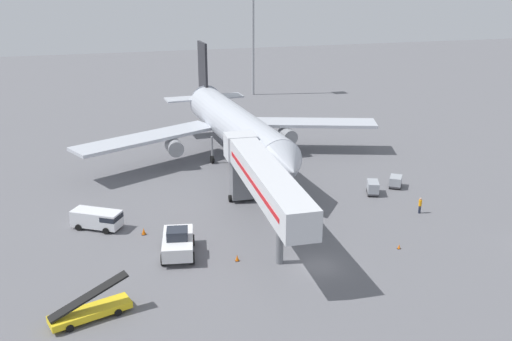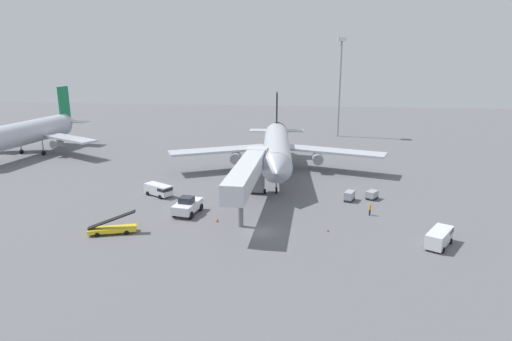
# 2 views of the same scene
# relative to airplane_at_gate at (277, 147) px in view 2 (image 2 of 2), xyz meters

# --- Properties ---
(ground_plane) EXTENTS (300.00, 300.00, 0.00)m
(ground_plane) POSITION_rel_airplane_at_gate_xyz_m (0.35, -30.93, -5.36)
(ground_plane) COLOR slate
(airplane_at_gate) EXTENTS (43.73, 41.22, 14.75)m
(airplane_at_gate) POSITION_rel_airplane_at_gate_xyz_m (0.00, 0.00, 0.00)
(airplane_at_gate) COLOR #B7BCC6
(airplane_at_gate) RESTS_ON ground
(jet_bridge) EXTENTS (3.89, 24.08, 7.86)m
(jet_bridge) POSITION_rel_airplane_at_gate_xyz_m (-2.64, -22.52, 0.68)
(jet_bridge) COLOR silver
(jet_bridge) RESTS_ON ground
(pushback_tug) EXTENTS (3.79, 5.96, 2.75)m
(pushback_tug) POSITION_rel_airplane_at_gate_xyz_m (-11.51, -25.28, -4.08)
(pushback_tug) COLOR white
(pushback_tug) RESTS_ON ground
(belt_loader_truck) EXTENTS (6.43, 3.54, 3.04)m
(belt_loader_truck) POSITION_rel_airplane_at_gate_xyz_m (-19.50, -33.78, -4.61)
(belt_loader_truck) COLOR yellow
(belt_loader_truck) RESTS_ON ground
(service_van_rear_right) EXTENTS (5.41, 4.38, 1.94)m
(service_van_rear_right) POSITION_rel_airplane_at_gate_xyz_m (-18.61, -17.23, -4.24)
(service_van_rear_right) COLOR silver
(service_van_rear_right) RESTS_ON ground
(service_van_mid_left) EXTENTS (4.49, 5.62, 2.06)m
(service_van_mid_left) POSITION_rel_airplane_at_gate_xyz_m (22.76, -32.77, -4.18)
(service_van_mid_left) COLOR silver
(service_van_mid_left) RESTS_ON ground
(baggage_cart_mid_right) EXTENTS (2.29, 2.48, 1.40)m
(baggage_cart_mid_right) POSITION_rel_airplane_at_gate_xyz_m (16.89, -14.90, -4.58)
(baggage_cart_mid_right) COLOR #38383D
(baggage_cart_mid_right) RESTS_ON ground
(baggage_cart_far_left) EXTENTS (2.01, 2.62, 1.59)m
(baggage_cart_far_left) POSITION_rel_airplane_at_gate_xyz_m (13.13, -16.22, -4.49)
(baggage_cart_far_left) COLOR #38383D
(baggage_cart_far_left) RESTS_ON ground
(ground_crew_worker_foreground) EXTENTS (0.42, 0.42, 1.82)m
(ground_crew_worker_foreground) POSITION_rel_airplane_at_gate_xyz_m (15.53, -22.77, -4.40)
(ground_crew_worker_foreground) COLOR #1E2333
(ground_crew_worker_foreground) RESTS_ON ground
(safety_cone_alpha) EXTENTS (0.48, 0.48, 0.73)m
(safety_cone_alpha) POSITION_rel_airplane_at_gate_xyz_m (-14.25, -19.98, -5.01)
(safety_cone_alpha) COLOR black
(safety_cone_alpha) RESTS_ON ground
(safety_cone_bravo) EXTENTS (0.40, 0.40, 0.61)m
(safety_cone_bravo) POSITION_rel_airplane_at_gate_xyz_m (-6.46, -27.93, -5.06)
(safety_cone_bravo) COLOR black
(safety_cone_bravo) RESTS_ON ground
(safety_cone_charlie) EXTENTS (0.31, 0.31, 0.48)m
(safety_cone_charlie) POSITION_rel_airplane_at_gate_xyz_m (9.11, -29.80, -5.13)
(safety_cone_charlie) COLOR black
(safety_cone_charlie) RESTS_ON ground
(airplane_background) EXTENTS (36.36, 36.46, 15.09)m
(airplane_background) POSITION_rel_airplane_at_gate_xyz_m (-58.89, 9.51, 0.10)
(airplane_background) COLOR #B7BCC6
(airplane_background) RESTS_ON ground
(apron_light_mast) EXTENTS (2.40, 2.40, 27.60)m
(apron_light_mast) POSITION_rel_airplane_at_gate_xyz_m (14.74, 43.38, 13.57)
(apron_light_mast) COLOR #93969B
(apron_light_mast) RESTS_ON ground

